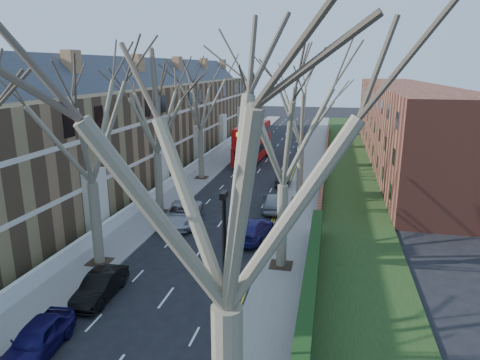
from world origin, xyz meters
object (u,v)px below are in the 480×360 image
Objects in this scene: lamp_post at (225,292)px; car_left_near at (37,339)px; car_right_near at (253,229)px; car_left_mid at (100,286)px; double_decker_bus at (252,143)px.

car_left_near is at bearing 174.32° from lamp_post.
car_right_near is at bearing 60.07° from car_left_near.
car_left_mid is (0.23, 4.88, -0.04)m from car_left_near.
lamp_post is 1.88× the size of car_left_near.
lamp_post is at bearing 104.66° from car_right_near.
lamp_post is 0.70× the size of double_decker_bus.
car_left_near is 16.34m from car_right_near.
double_decker_bus is 2.76× the size of car_left_mid.
lamp_post is 16.29m from car_right_near.
car_left_near is 4.89m from car_left_mid.
double_decker_bus is at bearing 99.26° from lamp_post.
car_left_mid is (-1.63, -36.22, -1.67)m from double_decker_bus.
double_decker_bus reaches higher than car_left_mid.
lamp_post is 10.95m from car_left_mid.
car_left_mid is 11.94m from car_right_near.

